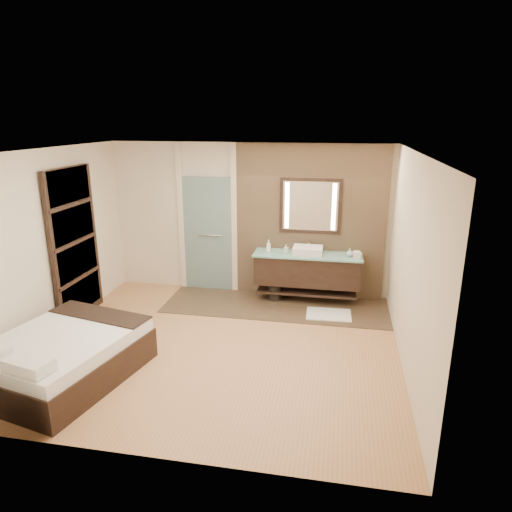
% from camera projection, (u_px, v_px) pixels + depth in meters
% --- Properties ---
extents(floor, '(5.00, 5.00, 0.00)m').
position_uv_depth(floor, '(218.00, 346.00, 6.45)').
color(floor, '#A87746').
rests_on(floor, ground).
extents(tile_strip, '(3.80, 1.30, 0.01)m').
position_uv_depth(tile_strip, '(276.00, 305.00, 7.85)').
color(tile_strip, '#3B2B20').
rests_on(tile_strip, floor).
extents(stone_wall, '(2.60, 0.08, 2.70)m').
position_uv_depth(stone_wall, '(310.00, 222.00, 7.94)').
color(stone_wall, tan).
rests_on(stone_wall, floor).
extents(vanity, '(1.85, 0.55, 0.88)m').
position_uv_depth(vanity, '(307.00, 270.00, 7.89)').
color(vanity, black).
rests_on(vanity, stone_wall).
extents(mirror_unit, '(1.06, 0.04, 0.96)m').
position_uv_depth(mirror_unit, '(310.00, 206.00, 7.81)').
color(mirror_unit, black).
rests_on(mirror_unit, stone_wall).
extents(frosted_door, '(1.10, 0.12, 2.70)m').
position_uv_depth(frosted_door, '(208.00, 230.00, 8.32)').
color(frosted_door, '#9FC9C8').
rests_on(frosted_door, floor).
extents(shoji_partition, '(0.06, 1.20, 2.40)m').
position_uv_depth(shoji_partition, '(75.00, 245.00, 7.09)').
color(shoji_partition, black).
rests_on(shoji_partition, floor).
extents(bed, '(1.82, 2.10, 0.70)m').
position_uv_depth(bed, '(63.00, 357.00, 5.59)').
color(bed, black).
rests_on(bed, floor).
extents(bath_mat, '(0.74, 0.52, 0.02)m').
position_uv_depth(bath_mat, '(329.00, 314.00, 7.45)').
color(bath_mat, silver).
rests_on(bath_mat, floor).
extents(waste_bin, '(0.23, 0.23, 0.28)m').
position_uv_depth(waste_bin, '(275.00, 292.00, 8.05)').
color(waste_bin, black).
rests_on(waste_bin, floor).
extents(tissue_box, '(0.14, 0.14, 0.10)m').
position_uv_depth(tissue_box, '(357.00, 255.00, 7.57)').
color(tissue_box, silver).
rests_on(tissue_box, vanity).
extents(soap_bottle_a, '(0.09, 0.09, 0.21)m').
position_uv_depth(soap_bottle_a, '(269.00, 246.00, 7.90)').
color(soap_bottle_a, white).
rests_on(soap_bottle_a, vanity).
extents(soap_bottle_b, '(0.08, 0.08, 0.15)m').
position_uv_depth(soap_bottle_b, '(286.00, 249.00, 7.83)').
color(soap_bottle_b, '#B2B2B2').
rests_on(soap_bottle_b, vanity).
extents(soap_bottle_c, '(0.12, 0.12, 0.14)m').
position_uv_depth(soap_bottle_c, '(350.00, 252.00, 7.65)').
color(soap_bottle_c, '#A2CCC4').
rests_on(soap_bottle_c, vanity).
extents(cup, '(0.16, 0.16, 0.09)m').
position_uv_depth(cup, '(357.00, 254.00, 7.66)').
color(cup, white).
rests_on(cup, vanity).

